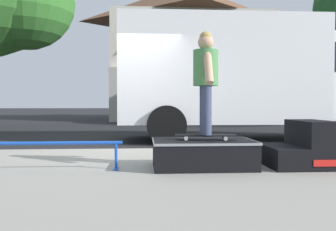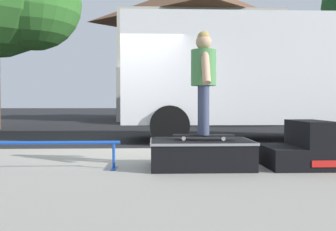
% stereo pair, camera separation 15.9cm
% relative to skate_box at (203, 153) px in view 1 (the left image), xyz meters
% --- Properties ---
extents(ground_plane, '(140.00, 140.00, 0.00)m').
position_rel_skate_box_xyz_m(ground_plane, '(-1.17, 2.53, -0.31)').
color(ground_plane, black).
extents(sidewalk_slab, '(50.00, 5.00, 0.12)m').
position_rel_skate_box_xyz_m(sidewalk_slab, '(-1.17, -0.47, -0.25)').
color(sidewalk_slab, gray).
rests_on(sidewalk_slab, ground).
extents(skate_box, '(1.29, 0.85, 0.35)m').
position_rel_skate_box_xyz_m(skate_box, '(0.00, 0.00, 0.00)').
color(skate_box, black).
rests_on(skate_box, sidewalk_slab).
extents(kicker_ramp, '(0.81, 0.86, 0.60)m').
position_rel_skate_box_xyz_m(kicker_ramp, '(1.31, -0.00, 0.06)').
color(kicker_ramp, black).
rests_on(kicker_ramp, sidewalk_slab).
extents(grind_rail, '(1.68, 0.28, 0.35)m').
position_rel_skate_box_xyz_m(grind_rail, '(-1.86, -0.06, 0.08)').
color(grind_rail, blue).
rests_on(grind_rail, sidewalk_slab).
extents(skateboard, '(0.80, 0.29, 0.07)m').
position_rel_skate_box_xyz_m(skateboard, '(0.04, 0.02, 0.22)').
color(skateboard, black).
rests_on(skateboard, skate_box).
extents(skater_kid, '(0.32, 0.68, 1.32)m').
position_rel_skate_box_xyz_m(skater_kid, '(0.04, 0.02, 1.01)').
color(skater_kid, '#3F4766').
rests_on(skater_kid, skateboard).
extents(box_truck, '(6.91, 2.63, 3.05)m').
position_rel_skate_box_xyz_m(box_truck, '(2.12, 4.73, 1.39)').
color(box_truck, white).
rests_on(box_truck, ground).
extents(house_behind, '(9.54, 8.23, 8.40)m').
position_rel_skate_box_xyz_m(house_behind, '(1.97, 18.15, 3.93)').
color(house_behind, beige).
rests_on(house_behind, ground).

